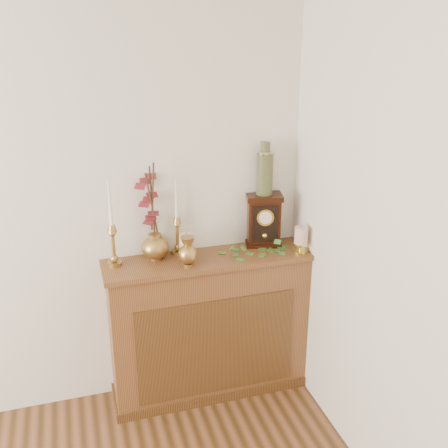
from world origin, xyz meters
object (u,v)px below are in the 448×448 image
object	(u,v)px
bud_vase	(188,252)
mantel_clock	(263,220)
ceramic_vase	(265,171)
candlestick_center	(177,229)
candlestick_left	(113,239)
ginger_jar	(150,214)

from	to	relation	value
bud_vase	mantel_clock	distance (m)	0.56
ceramic_vase	bud_vase	bearing A→B (deg)	-160.27
candlestick_center	candlestick_left	bearing A→B (deg)	-170.95
candlestick_center	ginger_jar	size ratio (longest dim) A/B	0.79
bud_vase	ceramic_vase	world-z (taller)	ceramic_vase
candlestick_left	ceramic_vase	bearing A→B (deg)	3.01
bud_vase	ginger_jar	bearing A→B (deg)	131.39
candlestick_left	ceramic_vase	size ratio (longest dim) A/B	1.57
candlestick_center	ceramic_vase	world-z (taller)	ceramic_vase
candlestick_center	ceramic_vase	xyz separation A→B (m)	(0.54, -0.01, 0.31)
ginger_jar	candlestick_left	bearing A→B (deg)	-166.27
candlestick_left	candlestick_center	xyz separation A→B (m)	(0.38, 0.06, -0.01)
ginger_jar	ceramic_vase	xyz separation A→B (m)	(0.69, -0.01, 0.20)
mantel_clock	ceramic_vase	world-z (taller)	ceramic_vase
ginger_jar	bud_vase	bearing A→B (deg)	-48.61
ginger_jar	ceramic_vase	bearing A→B (deg)	-0.55
candlestick_center	mantel_clock	xyz separation A→B (m)	(0.53, -0.02, 0.01)
ginger_jar	ceramic_vase	size ratio (longest dim) A/B	1.85
bud_vase	mantel_clock	world-z (taller)	mantel_clock
candlestick_center	ceramic_vase	bearing A→B (deg)	-1.30
ginger_jar	mantel_clock	size ratio (longest dim) A/B	1.82
candlestick_left	ginger_jar	xyz separation A→B (m)	(0.22, 0.05, 0.10)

